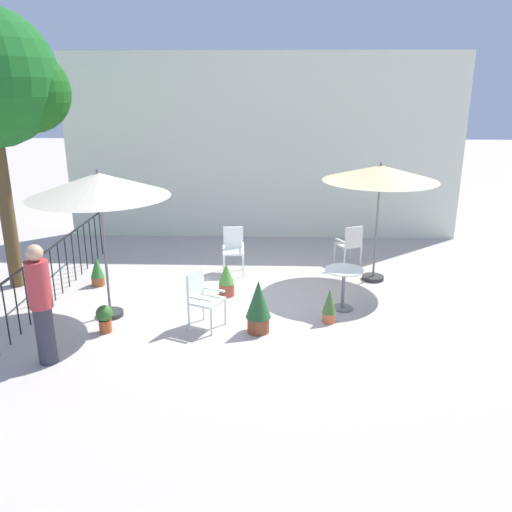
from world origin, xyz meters
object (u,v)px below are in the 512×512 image
(cafe_table_0, at_px, (344,282))
(potted_plant_3, at_px, (258,305))
(standing_person, at_px, (41,303))
(patio_chair_1, at_px, (233,247))
(patio_chair_0, at_px, (202,295))
(potted_plant_2, at_px, (329,305))
(patio_umbrella_0, at_px, (380,174))
(patio_chair_2, at_px, (350,242))
(patio_umbrella_1, at_px, (99,186))
(potted_plant_1, at_px, (105,317))
(potted_plant_0, at_px, (97,271))
(potted_plant_4, at_px, (226,279))

(cafe_table_0, distance_m, potted_plant_3, 1.76)
(standing_person, bearing_deg, patio_chair_1, 59.03)
(patio_chair_0, relative_size, potted_plant_2, 1.57)
(patio_umbrella_0, relative_size, patio_chair_2, 2.70)
(patio_chair_1, height_order, patio_chair_2, patio_chair_1)
(potted_plant_2, bearing_deg, patio_umbrella_1, 178.16)
(potted_plant_1, bearing_deg, potted_plant_2, 7.76)
(patio_chair_2, bearing_deg, patio_umbrella_0, -69.53)
(patio_umbrella_0, height_order, standing_person, patio_umbrella_0)
(patio_chair_1, xyz_separation_m, potted_plant_1, (-1.86, -2.96, -0.30))
(patio_umbrella_0, bearing_deg, patio_chair_1, 172.49)
(patio_chair_1, bearing_deg, patio_umbrella_0, -7.51)
(patio_umbrella_1, xyz_separation_m, standing_person, (-0.42, -1.62, -1.35))
(patio_umbrella_1, xyz_separation_m, potted_plant_1, (0.11, -0.62, -2.02))
(potted_plant_2, bearing_deg, potted_plant_0, 160.65)
(potted_plant_3, bearing_deg, patio_chair_0, 169.52)
(patio_chair_2, distance_m, potted_plant_4, 3.21)
(patio_umbrella_0, height_order, potted_plant_3, patio_umbrella_0)
(standing_person, bearing_deg, patio_umbrella_0, 34.17)
(patio_umbrella_0, height_order, potted_plant_0, patio_umbrella_0)
(patio_chair_2, bearing_deg, patio_chair_1, -167.13)
(patio_umbrella_0, distance_m, patio_chair_2, 1.95)
(patio_chair_1, distance_m, standing_person, 4.64)
(patio_umbrella_0, xyz_separation_m, potted_plant_1, (-4.75, -2.58, -1.91))
(patio_umbrella_0, bearing_deg, potted_plant_4, -161.83)
(patio_chair_0, xyz_separation_m, patio_chair_1, (0.30, 2.70, 0.00))
(patio_umbrella_0, bearing_deg, cafe_table_0, -117.98)
(patio_chair_2, xyz_separation_m, potted_plant_1, (-4.39, -3.54, -0.25))
(patio_chair_1, bearing_deg, potted_plant_1, -122.04)
(patio_umbrella_0, height_order, patio_chair_0, patio_umbrella_0)
(cafe_table_0, xyz_separation_m, potted_plant_3, (-1.47, -0.97, -0.06))
(patio_umbrella_0, height_order, patio_chair_2, patio_umbrella_0)
(potted_plant_0, xyz_separation_m, standing_person, (0.26, -3.06, 0.63))
(patio_chair_2, height_order, potted_plant_0, patio_chair_2)
(potted_plant_1, bearing_deg, patio_chair_1, 57.96)
(patio_umbrella_1, bearing_deg, potted_plant_0, 115.22)
(patio_umbrella_1, xyz_separation_m, patio_chair_2, (4.50, 2.93, -1.77))
(patio_chair_0, bearing_deg, potted_plant_1, -170.26)
(potted_plant_2, relative_size, standing_person, 0.34)
(cafe_table_0, distance_m, potted_plant_2, 0.67)
(patio_umbrella_1, height_order, potted_plant_3, patio_umbrella_1)
(patio_chair_2, xyz_separation_m, potted_plant_4, (-2.57, -1.92, -0.18))
(cafe_table_0, height_order, patio_chair_2, patio_chair_2)
(patio_chair_1, height_order, potted_plant_2, patio_chair_1)
(potted_plant_3, bearing_deg, potted_plant_2, 18.87)
(patio_chair_1, bearing_deg, standing_person, -120.97)
(patio_chair_0, height_order, patio_chair_2, patio_chair_0)
(patio_chair_1, bearing_deg, patio_chair_0, -96.40)
(patio_umbrella_0, bearing_deg, potted_plant_2, -117.86)
(patio_chair_1, bearing_deg, potted_plant_2, -53.92)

